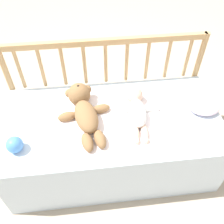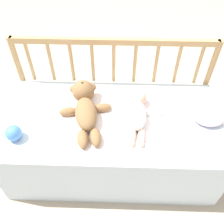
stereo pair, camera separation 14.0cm
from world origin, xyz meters
TOP-DOWN VIEW (x-y plane):
  - ground_plane at (0.00, 0.00)m, footprint 12.00×12.00m
  - crib_mattress at (0.00, 0.00)m, footprint 1.28×0.64m
  - crib_rail at (0.00, 0.34)m, footprint 1.28×0.04m
  - blanket at (-0.01, -0.01)m, footprint 0.82×0.55m
  - teddy_bear at (-0.16, 0.04)m, footprint 0.32×0.46m
  - baby at (0.15, 0.02)m, footprint 0.29×0.39m
  - toy_ball at (-0.52, -0.16)m, footprint 0.09×0.09m
  - small_pillow at (0.55, 0.01)m, footprint 0.19×0.16m

SIDE VIEW (x-z plane):
  - ground_plane at x=0.00m, z-range 0.00..0.00m
  - crib_mattress at x=0.00m, z-range 0.00..0.43m
  - blanket at x=-0.01m, z-range 0.43..0.44m
  - small_pillow at x=0.55m, z-range 0.43..0.49m
  - baby at x=0.15m, z-range 0.42..0.52m
  - toy_ball at x=-0.52m, z-range 0.43..0.52m
  - teddy_bear at x=-0.16m, z-range 0.42..0.55m
  - crib_rail at x=0.00m, z-range 0.16..0.91m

